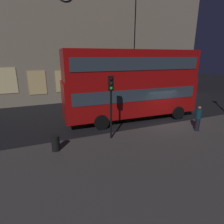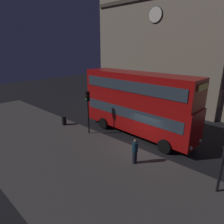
{
  "view_description": "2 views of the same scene",
  "coord_description": "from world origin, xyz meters",
  "px_view_note": "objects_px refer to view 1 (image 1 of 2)",
  "views": [
    {
      "loc": [
        -9.08,
        -11.23,
        5.12
      ],
      "look_at": [
        -4.33,
        0.38,
        1.33
      ],
      "focal_mm": 29.75,
      "sensor_mm": 36.0,
      "label": 1
    },
    {
      "loc": [
        7.65,
        -11.8,
        7.51
      ],
      "look_at": [
        -3.73,
        0.52,
        2.04
      ],
      "focal_mm": 31.19,
      "sensor_mm": 36.0,
      "label": 2
    }
  ],
  "objects_px": {
    "pedestrian": "(198,118)",
    "litter_bin": "(56,143)",
    "double_decker_bus": "(132,82)",
    "traffic_light_near_kerb": "(111,95)"
  },
  "relations": [
    {
      "from": "traffic_light_near_kerb",
      "to": "litter_bin",
      "type": "height_order",
      "value": "traffic_light_near_kerb"
    },
    {
      "from": "traffic_light_near_kerb",
      "to": "double_decker_bus",
      "type": "bearing_deg",
      "value": 60.46
    },
    {
      "from": "double_decker_bus",
      "to": "pedestrian",
      "type": "distance_m",
      "value": 5.52
    },
    {
      "from": "pedestrian",
      "to": "litter_bin",
      "type": "bearing_deg",
      "value": -72.44
    },
    {
      "from": "pedestrian",
      "to": "traffic_light_near_kerb",
      "type": "bearing_deg",
      "value": -78.23
    },
    {
      "from": "pedestrian",
      "to": "double_decker_bus",
      "type": "bearing_deg",
      "value": -122.44
    },
    {
      "from": "pedestrian",
      "to": "litter_bin",
      "type": "relative_size",
      "value": 2.04
    },
    {
      "from": "pedestrian",
      "to": "litter_bin",
      "type": "distance_m",
      "value": 9.46
    },
    {
      "from": "double_decker_bus",
      "to": "litter_bin",
      "type": "bearing_deg",
      "value": -150.43
    },
    {
      "from": "litter_bin",
      "to": "pedestrian",
      "type": "bearing_deg",
      "value": -4.74
    }
  ]
}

